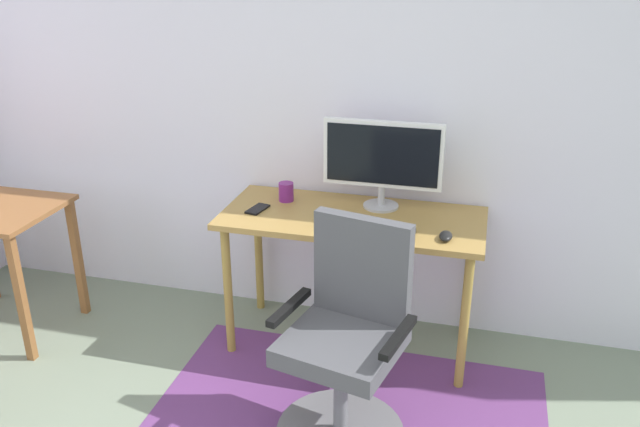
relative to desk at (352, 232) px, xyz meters
name	(u,v)px	position (x,y,z in m)	size (l,w,h in m)	color
wall_back	(396,89)	(0.14, 0.36, 0.65)	(6.00, 0.10, 2.60)	white
area_rug	(345,423)	(0.12, -0.63, -0.65)	(1.76, 1.22, 0.01)	#663671
desk	(352,232)	(0.00, 0.00, 0.00)	(1.29, 0.58, 0.74)	#A88141
monitor	(383,157)	(0.12, 0.15, 0.35)	(0.60, 0.18, 0.45)	#B2B2B7
keyboard	(368,231)	(0.11, -0.18, 0.10)	(0.43, 0.13, 0.02)	black
computer_mouse	(446,236)	(0.47, -0.17, 0.10)	(0.06, 0.10, 0.03)	black
coffee_cup	(286,192)	(-0.38, 0.11, 0.14)	(0.08, 0.08, 0.10)	#712173
cell_phone	(258,209)	(-0.48, -0.05, 0.09)	(0.07, 0.14, 0.01)	black
office_chair	(346,358)	(0.13, -0.68, -0.27)	(0.58, 0.55, 0.97)	slate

